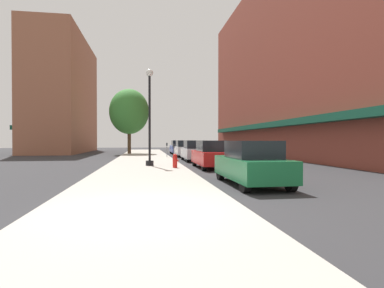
% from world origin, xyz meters
% --- Properties ---
extents(ground_plane, '(90.00, 90.00, 0.00)m').
position_xyz_m(ground_plane, '(4.00, 18.00, 0.00)').
color(ground_plane, '#2D2D30').
extents(sidewalk_slab, '(4.80, 50.00, 0.12)m').
position_xyz_m(sidewalk_slab, '(0.00, 19.00, 0.06)').
color(sidewalk_slab, '#A8A399').
rests_on(sidewalk_slab, ground).
extents(building_right_brick, '(6.80, 40.00, 19.22)m').
position_xyz_m(building_right_brick, '(14.99, 22.00, 9.59)').
color(building_right_brick, brown).
rests_on(building_right_brick, ground).
extents(building_far_background, '(6.80, 18.00, 15.49)m').
position_xyz_m(building_far_background, '(-11.01, 37.00, 7.72)').
color(building_far_background, '#9E6047').
rests_on(building_far_background, ground).
extents(lamppost, '(0.48, 0.48, 5.90)m').
position_xyz_m(lamppost, '(0.34, 11.87, 3.20)').
color(lamppost, black).
rests_on(lamppost, sidewalk_slab).
extents(fire_hydrant, '(0.33, 0.26, 0.79)m').
position_xyz_m(fire_hydrant, '(1.74, 10.23, 0.52)').
color(fire_hydrant, red).
rests_on(fire_hydrant, sidewalk_slab).
extents(parking_meter_near, '(0.14, 0.09, 1.31)m').
position_xyz_m(parking_meter_near, '(2.05, 21.25, 0.95)').
color(parking_meter_near, slate).
rests_on(parking_meter_near, sidewalk_slab).
extents(parking_meter_far, '(0.14, 0.09, 1.31)m').
position_xyz_m(parking_meter_far, '(2.05, 14.30, 0.95)').
color(parking_meter_far, slate).
rests_on(parking_meter_far, sidewalk_slab).
extents(tree_near, '(4.57, 4.57, 7.53)m').
position_xyz_m(tree_near, '(-1.79, 29.22, 5.01)').
color(tree_near, '#4C3823').
rests_on(tree_near, sidewalk_slab).
extents(car_green, '(1.80, 4.30, 1.66)m').
position_xyz_m(car_green, '(4.00, 3.96, 0.81)').
color(car_green, black).
rests_on(car_green, ground).
extents(car_red, '(1.80, 4.30, 1.66)m').
position_xyz_m(car_red, '(4.00, 10.83, 0.81)').
color(car_red, black).
rests_on(car_red, ground).
extents(car_silver, '(1.80, 4.30, 1.66)m').
position_xyz_m(car_silver, '(4.00, 17.12, 0.81)').
color(car_silver, black).
rests_on(car_silver, ground).
extents(car_white, '(1.80, 4.30, 1.66)m').
position_xyz_m(car_white, '(4.00, 23.67, 0.81)').
color(car_white, black).
rests_on(car_white, ground).
extents(car_blue, '(1.80, 4.30, 1.66)m').
position_xyz_m(car_blue, '(4.00, 29.30, 0.81)').
color(car_blue, black).
rests_on(car_blue, ground).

